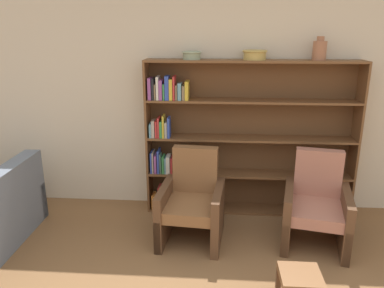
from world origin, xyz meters
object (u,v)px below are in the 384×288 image
(armchair_cushioned, at_px, (316,207))
(footstool, at_px, (300,280))
(vase_tall, at_px, (320,50))
(armchair_leather, at_px, (192,203))
(bookshelf, at_px, (233,139))
(bowl_cream, at_px, (255,54))
(bowl_copper, at_px, (192,55))

(armchair_cushioned, height_order, footstool, armchair_cushioned)
(vase_tall, relative_size, armchair_leather, 0.27)
(vase_tall, relative_size, armchair_cushioned, 0.27)
(bookshelf, bearing_deg, vase_tall, -1.67)
(bookshelf, relative_size, vase_tall, 9.66)
(vase_tall, relative_size, footstool, 0.78)
(bowl_cream, bearing_deg, bookshelf, 172.78)
(vase_tall, height_order, footstool, vase_tall)
(bowl_copper, bearing_deg, vase_tall, 0.00)
(bowl_copper, distance_m, bowl_cream, 0.69)
(footstool, bearing_deg, armchair_cushioned, 70.73)
(bowl_cream, height_order, footstool, bowl_cream)
(armchair_leather, bearing_deg, footstool, 137.65)
(bookshelf, distance_m, armchair_leather, 0.96)
(footstool, bearing_deg, bowl_copper, 120.16)
(armchair_cushioned, bearing_deg, armchair_leather, 11.68)
(armchair_leather, bearing_deg, vase_tall, -148.07)
(vase_tall, bearing_deg, bookshelf, 178.33)
(bookshelf, bearing_deg, bowl_cream, -7.22)
(armchair_cushioned, relative_size, footstool, 2.93)
(bookshelf, bearing_deg, armchair_leather, -122.00)
(bowl_cream, bearing_deg, armchair_leather, -133.75)
(armchair_cushioned, bearing_deg, bookshelf, -27.71)
(bookshelf, distance_m, vase_tall, 1.36)
(bowl_cream, distance_m, armchair_leather, 1.75)
(bookshelf, relative_size, armchair_cushioned, 2.57)
(vase_tall, xyz_separation_m, armchair_cushioned, (-0.05, -0.67, -1.53))
(bowl_copper, bearing_deg, footstool, -59.84)
(bookshelf, distance_m, bowl_copper, 1.08)
(bowl_copper, height_order, armchair_leather, bowl_copper)
(bookshelf, xyz_separation_m, armchair_cushioned, (0.84, -0.70, -0.50))
(bowl_cream, xyz_separation_m, footstool, (0.29, -1.68, -1.63))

